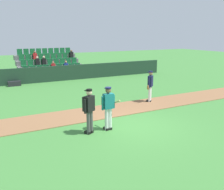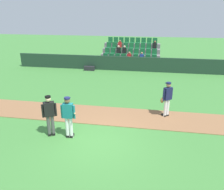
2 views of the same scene
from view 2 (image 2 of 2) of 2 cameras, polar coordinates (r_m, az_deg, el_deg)
The scene contains 8 objects.
ground_plane at distance 9.22m, azimuth -3.93°, elevation -11.67°, with size 80.00×80.00×0.00m, color #42843A.
infield_dirt_path at distance 11.29m, azimuth -1.03°, elevation -5.17°, with size 28.00×2.09×0.03m, color #936642.
dugout_fence at distance 19.73m, azimuth 4.05°, elevation 7.85°, with size 20.00×0.16×1.24m, color #1E3828.
stadium_bleachers at distance 21.94m, azimuth 4.71°, elevation 9.44°, with size 5.55×3.80×2.45m.
batter_teal_jersey at distance 9.21m, azimuth -10.90°, elevation -5.19°, with size 0.70×0.77×1.76m.
umpire_home_plate at distance 9.52m, azimuth -15.47°, elevation -4.50°, with size 0.54×0.44×1.76m.
runner_navy_jersey at distance 11.16m, azimuth 13.70°, elevation -0.81°, with size 0.59×0.48×1.76m.
equipment_bag at distance 20.01m, azimuth -5.72°, elevation 6.69°, with size 0.90×0.36×0.36m, color #232328.
Camera 2 is at (1.95, -7.57, 4.89)m, focal length 36.30 mm.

